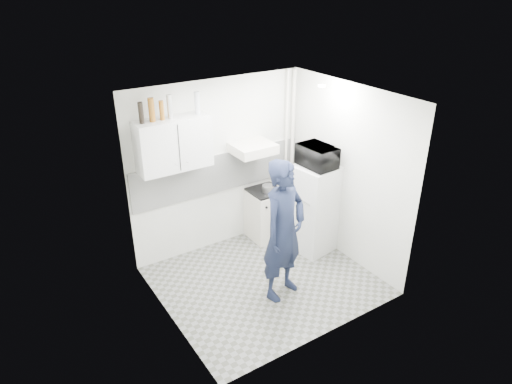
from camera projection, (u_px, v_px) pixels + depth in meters
floor at (265, 281)px, 6.39m from camera, size 2.80×2.80×0.00m
ceiling at (267, 97)px, 5.25m from camera, size 2.80×2.80×0.00m
wall_back at (219, 166)px, 6.76m from camera, size 2.80×0.00×2.80m
wall_left at (163, 228)px, 5.14m from camera, size 0.00×2.60×2.60m
wall_right at (347, 174)px, 6.50m from camera, size 0.00×2.60×2.60m
person at (284, 231)px, 5.75m from camera, size 0.80×0.63×1.91m
stove at (265, 214)px, 7.30m from camera, size 0.50×0.50×0.80m
fridge at (314, 209)px, 6.86m from camera, size 0.65×0.65×1.38m
stove_top at (265, 191)px, 7.11m from camera, size 0.48×0.48×0.03m
saucepan at (268, 189)px, 7.03m from camera, size 0.19×0.19×0.10m
microwave at (317, 156)px, 6.49m from camera, size 0.58×0.41×0.31m
bottle_a at (141, 113)px, 5.62m from camera, size 0.06×0.06×0.27m
bottle_b at (152, 110)px, 5.68m from camera, size 0.08×0.08×0.30m
bottle_c at (162, 110)px, 5.76m from camera, size 0.06×0.06×0.25m
bottle_d at (170, 107)px, 5.80m from camera, size 0.07×0.07×0.31m
bottle_e at (197, 103)px, 5.99m from camera, size 0.07×0.07×0.30m
upper_cabinet at (174, 144)px, 6.03m from camera, size 1.00×0.35×0.70m
range_hood at (253, 148)px, 6.68m from camera, size 0.60×0.50×0.14m
backsplash at (219, 173)px, 6.80m from camera, size 2.74×0.03×0.60m
pipe_a at (292, 151)px, 7.34m from camera, size 0.05×0.05×2.60m
pipe_b at (286, 152)px, 7.28m from camera, size 0.04×0.04×2.60m
ceiling_spot_fixture at (322, 86)px, 5.91m from camera, size 0.10×0.10×0.02m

